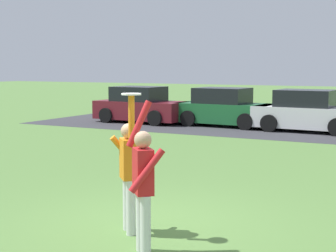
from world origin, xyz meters
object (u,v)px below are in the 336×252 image
at_px(frisbee_disc, 131,94).
at_px(parked_car_maroon, 141,106).
at_px(person_catcher, 129,168).
at_px(parked_car_white, 308,112).
at_px(parked_car_green, 225,109).
at_px(person_defender, 143,182).

relative_size(frisbee_disc, parked_car_maroon, 0.07).
relative_size(person_catcher, parked_car_white, 0.50).
bearing_deg(person_catcher, parked_car_green, 152.95).
distance_m(person_catcher, parked_car_maroon, 15.72).
distance_m(person_defender, parked_car_maroon, 16.66).
height_order(parked_car_maroon, parked_car_green, same).
xyz_separation_m(parked_car_maroon, parked_car_green, (3.81, 0.43, 0.00)).
xyz_separation_m(person_defender, parked_car_maroon, (-8.57, 14.28, -0.25)).
height_order(frisbee_disc, parked_car_white, frisbee_disc).
distance_m(person_defender, parked_car_green, 15.47).
relative_size(person_catcher, frisbee_disc, 7.30).
xyz_separation_m(person_catcher, parked_car_white, (-0.57, 13.78, -0.25)).
bearing_deg(parked_car_green, parked_car_maroon, -171.04).
height_order(frisbee_disc, parked_car_green, frisbee_disc).
bearing_deg(parked_car_green, person_defender, -69.57).
bearing_deg(parked_car_white, person_defender, -82.64).
height_order(frisbee_disc, parked_car_maroon, frisbee_disc).
xyz_separation_m(person_catcher, person_defender, (0.66, -0.70, -0.00)).
distance_m(frisbee_disc, parked_car_green, 14.87).
height_order(person_defender, parked_car_white, person_defender).
bearing_deg(parked_car_maroon, parked_car_green, 8.96).
height_order(parked_car_green, parked_car_white, same).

